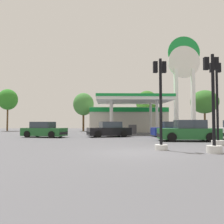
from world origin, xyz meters
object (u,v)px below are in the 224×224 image
Objects in this scene: traffic_signal_2 at (161,111)px; tree_2 at (147,102)px; car_2 at (44,130)px; tree_1 at (83,104)px; car_0 at (173,130)px; car_4 at (109,130)px; station_pole_sign at (184,72)px; traffic_signal_1 at (213,116)px; car_1 at (188,131)px; traffic_signal_0 at (217,115)px; tree_0 at (8,100)px; tree_3 at (205,102)px.

tree_2 is at bearing 80.93° from traffic_signal_2.
tree_1 is at bearing 82.17° from car_2.
car_0 is 6.17m from car_4.
station_pole_sign is 9.45m from car_0.
car_4 is at bearing 3.94° from car_2.
tree_1 is at bearing 106.87° from traffic_signal_1.
car_1 is 1.03× the size of car_4.
car_0 is at bearing 1.23° from car_4.
car_0 is 0.93× the size of car_1.
traffic_signal_0 is 1.12× the size of traffic_signal_2.
traffic_signal_1 is (-1.91, -3.48, -0.14)m from traffic_signal_0.
tree_1 reaches higher than car_2.
car_4 is at bearing -178.77° from car_0.
station_pole_sign reaches higher than tree_1.
traffic_signal_0 is (12.36, -7.96, 1.14)m from car_2.
tree_1 is at bearing 113.17° from traffic_signal_0.
car_1 is 6.86m from traffic_signal_1.
car_2 is 15.52m from traffic_signal_1.
car_4 is 12.68m from traffic_signal_1.
station_pole_sign is 15.55m from traffic_signal_0.
tree_3 is (32.23, -1.29, -0.40)m from tree_0.
car_4 is at bearing -75.91° from tree_1.
traffic_signal_0 reaches higher than car_1.
traffic_signal_0 reaches higher than traffic_signal_2.
tree_3 is (13.53, 25.59, 2.80)m from traffic_signal_2.
car_1 is 7.70m from car_4.
station_pole_sign is 2.64× the size of traffic_signal_2.
station_pole_sign is at bearing 21.81° from car_2.
traffic_signal_2 is (2.34, -10.62, 1.29)m from car_4.
station_pole_sign is 1.80× the size of tree_3.
car_2 is 27.09m from tree_3.
traffic_signal_0 is at bearing -102.04° from station_pole_sign.
traffic_signal_2 is 0.69× the size of tree_2.
tree_0 is at bearing 157.72° from station_pole_sign.
tree_2 is at bearing 88.67° from car_0.
traffic_signal_2 reaches higher than traffic_signal_1.
tree_0 is (-18.70, 26.88, 3.20)m from traffic_signal_2.
traffic_signal_2 reaches higher than car_2.
traffic_signal_0 is 4.57m from traffic_signal_2.
tree_0 reaches higher than car_4.
tree_0 is at bearing 121.73° from car_2.
car_1 is at bearing -65.07° from tree_1.
car_0 is 0.62× the size of tree_3.
tree_0 is (-22.67, 24.63, 3.35)m from traffic_signal_0.
tree_3 is (19.74, -0.45, 0.41)m from tree_1.
station_pole_sign is at bearing -125.35° from tree_3.
tree_1 reaches higher than car_0.
tree_3 is (21.92, 15.38, 4.09)m from car_2.
car_0 is 0.63× the size of tree_2.
station_pole_sign reaches higher than car_2.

